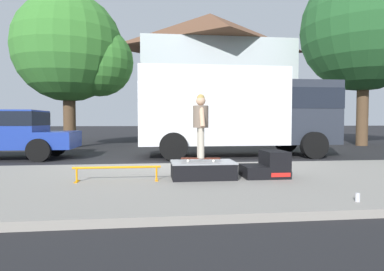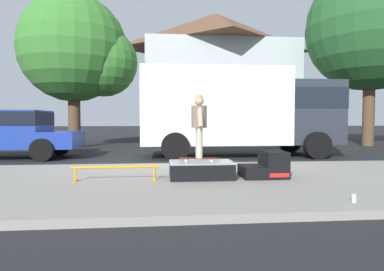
# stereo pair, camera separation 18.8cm
# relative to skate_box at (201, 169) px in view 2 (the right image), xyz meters

# --- Properties ---
(ground_plane) EXTENTS (140.00, 140.00, 0.00)m
(ground_plane) POSITION_rel_skate_box_xyz_m (-1.30, 2.93, -0.30)
(ground_plane) COLOR black
(sidewalk_slab) EXTENTS (50.00, 5.00, 0.12)m
(sidewalk_slab) POSITION_rel_skate_box_xyz_m (-1.30, -0.07, -0.24)
(sidewalk_slab) COLOR gray
(sidewalk_slab) RESTS_ON ground
(skate_box) EXTENTS (1.26, 0.76, 0.34)m
(skate_box) POSITION_rel_skate_box_xyz_m (0.00, 0.00, 0.00)
(skate_box) COLOR black
(skate_box) RESTS_ON sidewalk_slab
(kicker_ramp) EXTENTS (0.88, 0.72, 0.53)m
(kicker_ramp) POSITION_rel_skate_box_xyz_m (1.34, -0.00, 0.04)
(kicker_ramp) COLOR black
(kicker_ramp) RESTS_ON sidewalk_slab
(grind_rail) EXTENTS (1.65, 0.28, 0.28)m
(grind_rail) POSITION_rel_skate_box_xyz_m (-1.67, -0.11, 0.03)
(grind_rail) COLOR orange
(grind_rail) RESTS_ON sidewalk_slab
(skateboard) EXTENTS (0.80, 0.32, 0.07)m
(skateboard) POSITION_rel_skate_box_xyz_m (-0.04, 0.01, 0.21)
(skateboard) COLOR #4C1E14
(skateboard) RESTS_ON skate_box
(skater_kid) EXTENTS (0.31, 0.65, 1.27)m
(skater_kid) POSITION_rel_skate_box_xyz_m (-0.04, 0.01, 0.97)
(skater_kid) COLOR #B7AD99
(skater_kid) RESTS_ON skateboard
(soda_can) EXTENTS (0.07, 0.07, 0.13)m
(soda_can) POSITION_rel_skate_box_xyz_m (1.89, -2.16, -0.12)
(soda_can) COLOR silver
(soda_can) RESTS_ON sidewalk_slab
(box_truck) EXTENTS (6.91, 2.63, 3.05)m
(box_truck) POSITION_rel_skate_box_xyz_m (2.03, 5.13, 1.40)
(box_truck) COLOR white
(box_truck) RESTS_ON ground
(street_tree_main) EXTENTS (5.49, 4.99, 7.16)m
(street_tree_main) POSITION_rel_skate_box_xyz_m (-4.57, 9.72, 4.21)
(street_tree_main) COLOR brown
(street_tree_main) RESTS_ON ground
(street_tree_neighbour) EXTENTS (6.84, 6.22, 8.99)m
(street_tree_neighbour) POSITION_rel_skate_box_xyz_m (9.97, 9.22, 5.39)
(street_tree_neighbour) COLOR brown
(street_tree_neighbour) RESTS_ON ground
(house_behind) EXTENTS (9.54, 8.23, 8.40)m
(house_behind) POSITION_rel_skate_box_xyz_m (2.88, 15.52, 3.94)
(house_behind) COLOR silver
(house_behind) RESTS_ON ground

